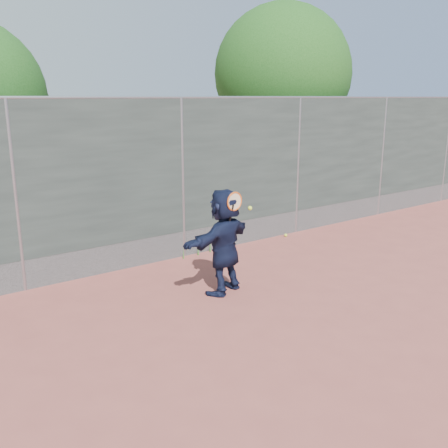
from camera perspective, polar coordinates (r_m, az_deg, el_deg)
ground at (r=7.24m, az=10.48°, el=-10.51°), size 80.00×80.00×0.00m
player at (r=7.76m, az=0.00°, el=-1.98°), size 1.62×0.97×1.66m
ball_ground at (r=11.13m, az=7.07°, el=-1.28°), size 0.07×0.07×0.07m
fence at (r=9.41m, az=-4.77°, el=5.56°), size 20.00×0.06×3.03m
swing_action at (r=7.50m, az=1.37°, el=2.38°), size 0.49×0.13×0.51m
tree_right at (r=13.97m, az=7.12°, el=16.21°), size 3.78×3.60×5.39m
weed_clump at (r=9.80m, az=-2.77°, el=-2.76°), size 0.68×0.07×0.30m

